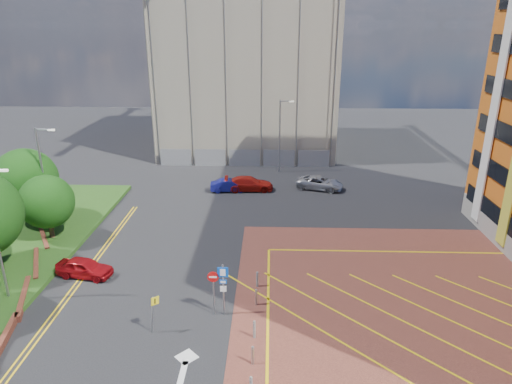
{
  "coord_description": "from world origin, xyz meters",
  "views": [
    {
      "loc": [
        3.05,
        -20.87,
        15.47
      ],
      "look_at": [
        2.23,
        3.67,
        6.47
      ],
      "focal_mm": 32.0,
      "sensor_mm": 36.0,
      "label": 1
    }
  ],
  "objects_px": {
    "sign_cluster": "(220,285)",
    "car_red_left": "(84,268)",
    "warning_sign": "(153,310)",
    "car_red_back": "(249,184)",
    "lamp_back": "(280,134)",
    "car_silver_back": "(320,183)",
    "tree_c": "(47,202)",
    "tree_d": "(26,180)",
    "lamp_left_far": "(44,174)",
    "car_blue_back": "(229,185)"
  },
  "relations": [
    {
      "from": "car_red_left",
      "to": "car_red_back",
      "type": "bearing_deg",
      "value": -19.92
    },
    {
      "from": "lamp_left_far",
      "to": "tree_c",
      "type": "bearing_deg",
      "value": -65.29
    },
    {
      "from": "tree_c",
      "to": "car_blue_back",
      "type": "relative_size",
      "value": 1.32
    },
    {
      "from": "tree_d",
      "to": "sign_cluster",
      "type": "distance_m",
      "value": 20.74
    },
    {
      "from": "lamp_left_far",
      "to": "car_blue_back",
      "type": "relative_size",
      "value": 2.15
    },
    {
      "from": "lamp_back",
      "to": "car_blue_back",
      "type": "xyz_separation_m",
      "value": [
        -5.08,
        -6.58,
        -3.75
      ]
    },
    {
      "from": "warning_sign",
      "to": "car_red_back",
      "type": "height_order",
      "value": "warning_sign"
    },
    {
      "from": "lamp_back",
      "to": "warning_sign",
      "type": "xyz_separation_m",
      "value": [
        -7.1,
        -28.76,
        -2.93
      ]
    },
    {
      "from": "sign_cluster",
      "to": "warning_sign",
      "type": "distance_m",
      "value": 3.78
    },
    {
      "from": "lamp_left_far",
      "to": "car_red_back",
      "type": "relative_size",
      "value": 1.67
    },
    {
      "from": "warning_sign",
      "to": "car_silver_back",
      "type": "height_order",
      "value": "warning_sign"
    },
    {
      "from": "tree_c",
      "to": "car_red_left",
      "type": "height_order",
      "value": "tree_c"
    },
    {
      "from": "warning_sign",
      "to": "car_blue_back",
      "type": "bearing_deg",
      "value": 84.79
    },
    {
      "from": "car_silver_back",
      "to": "warning_sign",
      "type": "bearing_deg",
      "value": 171.48
    },
    {
      "from": "warning_sign",
      "to": "car_red_back",
      "type": "relative_size",
      "value": 0.47
    },
    {
      "from": "tree_d",
      "to": "warning_sign",
      "type": "relative_size",
      "value": 2.71
    },
    {
      "from": "sign_cluster",
      "to": "car_red_left",
      "type": "height_order",
      "value": "sign_cluster"
    },
    {
      "from": "car_silver_back",
      "to": "car_red_left",
      "type": "bearing_deg",
      "value": 152.75
    },
    {
      "from": "car_silver_back",
      "to": "sign_cluster",
      "type": "bearing_deg",
      "value": 177.15
    },
    {
      "from": "tree_d",
      "to": "lamp_left_far",
      "type": "bearing_deg",
      "value": -25.68
    },
    {
      "from": "warning_sign",
      "to": "car_blue_back",
      "type": "height_order",
      "value": "warning_sign"
    },
    {
      "from": "tree_c",
      "to": "sign_cluster",
      "type": "distance_m",
      "value": 16.53
    },
    {
      "from": "tree_d",
      "to": "car_blue_back",
      "type": "distance_m",
      "value": 17.94
    },
    {
      "from": "sign_cluster",
      "to": "car_silver_back",
      "type": "bearing_deg",
      "value": 70.3
    },
    {
      "from": "tree_d",
      "to": "car_red_back",
      "type": "relative_size",
      "value": 1.27
    },
    {
      "from": "lamp_back",
      "to": "sign_cluster",
      "type": "bearing_deg",
      "value": -97.97
    },
    {
      "from": "lamp_left_far",
      "to": "tree_d",
      "type": "bearing_deg",
      "value": 154.32
    },
    {
      "from": "tree_d",
      "to": "car_blue_back",
      "type": "bearing_deg",
      "value": 28.52
    },
    {
      "from": "lamp_left_far",
      "to": "sign_cluster",
      "type": "height_order",
      "value": "lamp_left_far"
    },
    {
      "from": "sign_cluster",
      "to": "car_blue_back",
      "type": "bearing_deg",
      "value": 93.62
    },
    {
      "from": "lamp_left_far",
      "to": "car_red_back",
      "type": "bearing_deg",
      "value": 32.55
    },
    {
      "from": "car_blue_back",
      "to": "car_silver_back",
      "type": "xyz_separation_m",
      "value": [
        8.97,
        1.0,
        0.04
      ]
    },
    {
      "from": "tree_c",
      "to": "car_red_back",
      "type": "relative_size",
      "value": 1.02
    },
    {
      "from": "lamp_left_far",
      "to": "car_silver_back",
      "type": "xyz_separation_m",
      "value": [
        22.39,
        10.42,
        -4.01
      ]
    },
    {
      "from": "car_silver_back",
      "to": "car_red_back",
      "type": "bearing_deg",
      "value": 111.97
    },
    {
      "from": "warning_sign",
      "to": "car_red_back",
      "type": "bearing_deg",
      "value": 80.09
    },
    {
      "from": "car_blue_back",
      "to": "car_silver_back",
      "type": "relative_size",
      "value": 0.8
    },
    {
      "from": "lamp_back",
      "to": "car_silver_back",
      "type": "height_order",
      "value": "lamp_back"
    },
    {
      "from": "warning_sign",
      "to": "sign_cluster",
      "type": "bearing_deg",
      "value": 27.74
    },
    {
      "from": "lamp_back",
      "to": "warning_sign",
      "type": "height_order",
      "value": "lamp_back"
    },
    {
      "from": "warning_sign",
      "to": "lamp_back",
      "type": "bearing_deg",
      "value": 76.14
    },
    {
      "from": "tree_c",
      "to": "sign_cluster",
      "type": "height_order",
      "value": "tree_c"
    },
    {
      "from": "car_red_left",
      "to": "car_silver_back",
      "type": "distance_m",
      "value": 24.39
    },
    {
      "from": "sign_cluster",
      "to": "car_red_left",
      "type": "bearing_deg",
      "value": 157.12
    },
    {
      "from": "car_silver_back",
      "to": "lamp_left_far",
      "type": "bearing_deg",
      "value": 131.81
    },
    {
      "from": "warning_sign",
      "to": "car_silver_back",
      "type": "xyz_separation_m",
      "value": [
        10.99,
        23.18,
        -0.78
      ]
    },
    {
      "from": "warning_sign",
      "to": "car_red_left",
      "type": "xyz_separation_m",
      "value": [
        -5.98,
        5.67,
        -0.8
      ]
    },
    {
      "from": "car_red_left",
      "to": "lamp_back",
      "type": "bearing_deg",
      "value": -19.0
    },
    {
      "from": "tree_d",
      "to": "lamp_left_far",
      "type": "relative_size",
      "value": 0.76
    },
    {
      "from": "warning_sign",
      "to": "car_silver_back",
      "type": "distance_m",
      "value": 25.67
    }
  ]
}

